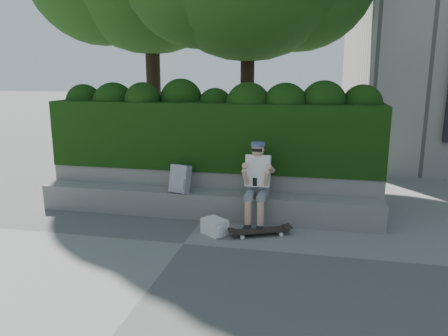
% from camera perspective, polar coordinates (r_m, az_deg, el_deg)
% --- Properties ---
extents(ground, '(80.00, 80.00, 0.00)m').
position_cam_1_polar(ground, '(6.59, -5.29, -9.82)').
color(ground, slate).
rests_on(ground, ground).
extents(bench_ledge, '(6.00, 0.45, 0.45)m').
position_cam_1_polar(bench_ledge, '(7.64, -2.55, -4.76)').
color(bench_ledge, gray).
rests_on(bench_ledge, ground).
extents(planter_wall, '(6.00, 0.50, 0.75)m').
position_cam_1_polar(planter_wall, '(8.04, -1.71, -2.74)').
color(planter_wall, gray).
rests_on(planter_wall, ground).
extents(hedge, '(6.00, 1.00, 1.20)m').
position_cam_1_polar(hedge, '(8.05, -1.38, 4.38)').
color(hedge, black).
rests_on(hedge, planter_wall).
extents(person, '(0.40, 0.76, 1.38)m').
position_cam_1_polar(person, '(7.15, 4.37, -1.63)').
color(person, slate).
rests_on(person, ground).
extents(skateboard, '(0.90, 0.56, 0.09)m').
position_cam_1_polar(skateboard, '(6.87, 4.76, -8.17)').
color(skateboard, black).
rests_on(skateboard, ground).
extents(backpack_plaid, '(0.36, 0.25, 0.48)m').
position_cam_1_polar(backpack_plaid, '(7.53, -5.74, -1.41)').
color(backpack_plaid, silver).
rests_on(backpack_plaid, bench_ledge).
extents(backpack_ground, '(0.47, 0.44, 0.25)m').
position_cam_1_polar(backpack_ground, '(6.89, -1.24, -7.66)').
color(backpack_ground, white).
rests_on(backpack_ground, ground).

